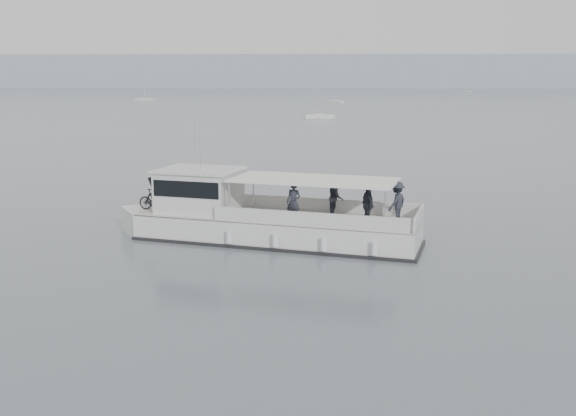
{
  "coord_description": "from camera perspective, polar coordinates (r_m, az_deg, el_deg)",
  "views": [
    {
      "loc": [
        7.31,
        -25.53,
        7.45
      ],
      "look_at": [
        6.35,
        3.56,
        1.6
      ],
      "focal_mm": 40.0,
      "sensor_mm": 36.0,
      "label": 1
    }
  ],
  "objects": [
    {
      "name": "ground",
      "position": [
        27.58,
        -13.6,
        -4.63
      ],
      "size": [
        1400.0,
        1400.0,
        0.0
      ],
      "primitive_type": "plane",
      "color": "slate",
      "rests_on": "ground"
    },
    {
      "name": "tour_boat",
      "position": [
        30.25,
        -3.31,
        -0.91
      ],
      "size": [
        14.91,
        7.05,
        6.27
      ],
      "rotation": [
        0.0,
        0.0,
        -0.27
      ],
      "color": "silver",
      "rests_on": "ground"
    },
    {
      "name": "headland",
      "position": [
        585.61,
        1.21,
        12.0
      ],
      "size": [
        1400.0,
        90.0,
        28.0
      ],
      "primitive_type": "cube",
      "color": "#939EA8",
      "rests_on": "ground"
    },
    {
      "name": "moored_fleet",
      "position": [
        218.9,
        -7.89,
        9.4
      ],
      "size": [
        427.9,
        319.09,
        10.59
      ],
      "color": "silver",
      "rests_on": "ground"
    }
  ]
}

